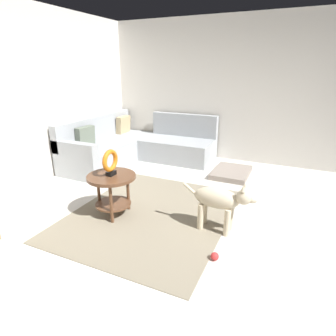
{
  "coord_description": "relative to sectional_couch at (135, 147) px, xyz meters",
  "views": [
    {
      "loc": [
        -2.7,
        -0.84,
        1.79
      ],
      "look_at": [
        0.45,
        0.6,
        0.55
      ],
      "focal_mm": 30.24,
      "sensor_mm": 36.0,
      "label": 1
    }
  ],
  "objects": [
    {
      "name": "wall_right",
      "position": [
        0.95,
        -2.02,
        1.06
      ],
      "size": [
        0.12,
        6.0,
        2.7
      ],
      "primitive_type": "cube",
      "color": "silver",
      "rests_on": "ground_plane"
    },
    {
      "name": "ground_plane",
      "position": [
        -1.99,
        -2.02,
        -0.34
      ],
      "size": [
        6.0,
        6.0,
        0.1
      ],
      "primitive_type": "cube",
      "color": "silver"
    },
    {
      "name": "dog_bed_mat",
      "position": [
        -0.01,
        -1.94,
        -0.24
      ],
      "size": [
        0.8,
        0.6,
        0.09
      ],
      "primitive_type": "cube",
      "color": "gray",
      "rests_on": "ground_plane"
    },
    {
      "name": "dog_toy_ball",
      "position": [
        -2.39,
        -2.32,
        -0.25
      ],
      "size": [
        0.08,
        0.08,
        0.08
      ],
      "primitive_type": "sphere",
      "color": "red",
      "rests_on": "ground_plane"
    },
    {
      "name": "side_table",
      "position": [
        -2.04,
        -0.89,
        0.13
      ],
      "size": [
        0.6,
        0.6,
        0.54
      ],
      "color": "brown",
      "rests_on": "ground_plane"
    },
    {
      "name": "area_rug",
      "position": [
        -1.84,
        -1.32,
        -0.28
      ],
      "size": [
        2.3,
        1.9,
        0.01
      ],
      "primitive_type": "cube",
      "color": "gray",
      "rests_on": "ground_plane"
    },
    {
      "name": "sectional_couch",
      "position": [
        0.0,
        0.0,
        0.0
      ],
      "size": [
        2.2,
        2.25,
        0.88
      ],
      "color": "#9EA3A8",
      "rests_on": "ground_plane"
    },
    {
      "name": "torus_sculpture",
      "position": [
        -2.04,
        -0.89,
        0.42
      ],
      "size": [
        0.28,
        0.08,
        0.33
      ],
      "color": "black",
      "rests_on": "side_table"
    },
    {
      "name": "wall_back",
      "position": [
        -1.99,
        0.92,
        1.06
      ],
      "size": [
        6.0,
        0.12,
        2.7
      ],
      "primitive_type": "cube",
      "color": "silver",
      "rests_on": "ground_plane"
    },
    {
      "name": "dog",
      "position": [
        -1.84,
        -2.21,
        0.09
      ],
      "size": [
        0.23,
        0.85,
        0.63
      ],
      "rotation": [
        0.0,
        0.0,
        3.13
      ],
      "color": "beige",
      "rests_on": "ground_plane"
    }
  ]
}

